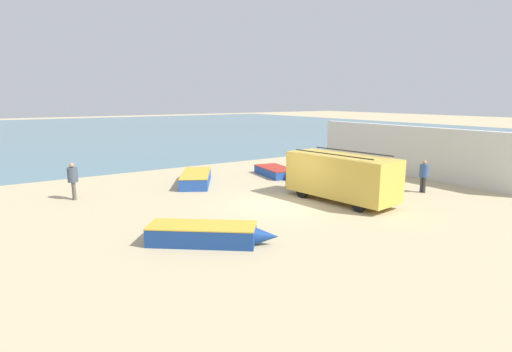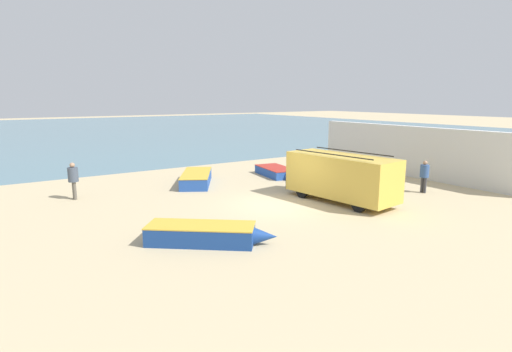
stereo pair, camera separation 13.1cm
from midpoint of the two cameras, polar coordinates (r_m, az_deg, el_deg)
The scene contains 10 objects.
ground_plane at distance 18.51m, azimuth 3.17°, elevation -4.12°, with size 200.00×200.00×0.00m, color tan.
sea_water at distance 67.26m, azimuth -24.80°, elevation 5.93°, with size 120.00×80.00×0.01m, color slate.
harbor_wall at distance 26.84m, azimuth 21.04°, elevation 3.32°, with size 0.50×14.29×3.13m, color silver.
parked_van at distance 19.26m, azimuth 11.80°, elevation 0.02°, with size 2.56×5.67×2.36m.
fishing_rowboat_0 at distance 13.73m, azimuth -7.22°, elevation -8.24°, with size 4.01×3.47×0.65m.
fishing_rowboat_1 at distance 23.19m, azimuth -8.69°, elevation -0.27°, with size 3.30×4.61×0.67m.
fishing_rowboat_2 at distance 25.27m, azimuth 2.74°, elevation 0.62°, with size 2.02×3.90×0.53m.
fisherman_0 at distance 23.42m, azimuth 7.56°, elevation 1.58°, with size 0.45×0.45×1.70m.
fisherman_1 at distance 21.13m, azimuth -24.87°, elevation -0.23°, with size 0.47×0.47×1.81m.
fisherman_2 at distance 22.38m, azimuth 22.70°, elevation 0.34°, with size 0.44×0.44×1.69m.
Camera 1 is at (-10.87, -14.17, 4.84)m, focal length 28.00 mm.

